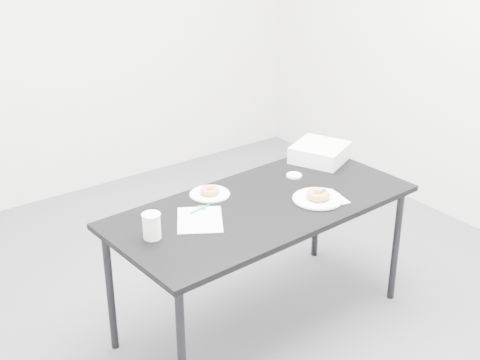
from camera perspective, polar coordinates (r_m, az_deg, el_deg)
floor at (r=3.70m, az=-1.58°, el=-11.82°), size 4.00×4.00×0.00m
wall_back at (r=4.84m, az=-15.80°, el=13.61°), size 4.00×0.02×2.70m
table at (r=3.35m, az=1.89°, el=-2.85°), size 1.59×0.81×0.71m
scorecard at (r=3.17m, az=-3.46°, el=-3.40°), size 0.32×0.34×0.00m
logo_patch at (r=3.28m, az=-3.26°, el=-2.38°), size 0.06×0.06×0.00m
pen at (r=3.26m, az=-3.44°, el=-2.49°), size 0.12×0.03×0.01m
napkin at (r=3.39m, az=7.37°, el=-1.61°), size 0.21×0.21×0.00m
plate_near at (r=3.38m, az=6.66°, el=-1.61°), size 0.26×0.26×0.01m
donut_near at (r=3.37m, az=6.68°, el=-1.25°), size 0.15×0.15×0.04m
plate_far at (r=3.42m, az=-2.60°, el=-1.20°), size 0.21×0.21×0.01m
donut_far at (r=3.41m, az=-2.60°, el=-0.91°), size 0.11×0.11×0.03m
coffee_cup at (r=3.01m, az=-7.55°, el=-3.90°), size 0.08×0.08×0.12m
cup_lid at (r=3.63m, az=4.63°, el=0.39°), size 0.08×0.08×0.01m
bakery_box at (r=3.84m, az=6.85°, el=2.36°), size 0.37×0.37×0.09m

